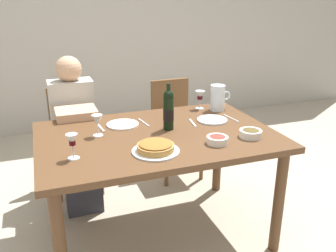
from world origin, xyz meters
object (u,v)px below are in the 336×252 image
object	(u,v)px
wine_glass_left_diner	(72,141)
dinner_plate_right_setting	(212,120)
salad_bowl	(217,139)
diner_left	(75,128)
wine_bottle	(168,110)
water_pitcher	(218,99)
baked_tart	(156,147)
dining_table	(157,147)
olive_bowl	(251,133)
chair_right	(174,122)
wine_glass_centre	(97,121)
dinner_plate_left_setting	(123,125)
wine_glass_right_diner	(200,96)
chair_left	(73,132)

from	to	relation	value
wine_glass_left_diner	dinner_plate_right_setting	size ratio (longest dim) A/B	0.67
salad_bowl	diner_left	world-z (taller)	diner_left
wine_bottle	diner_left	bearing A→B (deg)	131.26
water_pitcher	diner_left	xyz separation A→B (m)	(-1.04, 0.36, -0.23)
baked_tart	dining_table	bearing A→B (deg)	70.20
water_pitcher	dinner_plate_right_setting	xyz separation A→B (m)	(-0.15, -0.21, -0.08)
baked_tart	salad_bowl	bearing A→B (deg)	-1.05
olive_bowl	chair_right	distance (m)	1.17
baked_tart	wine_glass_centre	world-z (taller)	wine_glass_centre
olive_bowl	diner_left	world-z (taller)	diner_left
dinner_plate_left_setting	dining_table	bearing A→B (deg)	-53.25
wine_glass_right_diner	diner_left	xyz separation A→B (m)	(-0.93, 0.28, -0.25)
salad_bowl	wine_glass_centre	size ratio (longest dim) A/B	0.94
dining_table	baked_tart	distance (m)	0.31
wine_bottle	wine_glass_right_diner	world-z (taller)	wine_bottle
water_pitcher	dinner_plate_left_setting	size ratio (longest dim) A/B	0.90
diner_left	wine_glass_centre	bearing A→B (deg)	98.08
wine_glass_right_diner	chair_left	size ratio (longest dim) A/B	0.16
olive_bowl	wine_glass_centre	bearing A→B (deg)	158.65
water_pitcher	wine_glass_centre	xyz separation A→B (m)	(-0.95, -0.22, 0.01)
wine_bottle	chair_left	world-z (taller)	wine_bottle
chair_left	salad_bowl	bearing A→B (deg)	121.30
chair_right	water_pitcher	bearing A→B (deg)	102.96
wine_glass_left_diner	wine_glass_centre	distance (m)	0.35
wine_bottle	dinner_plate_left_setting	xyz separation A→B (m)	(-0.27, 0.17, -0.13)
wine_glass_centre	water_pitcher	bearing A→B (deg)	13.29
dining_table	wine_glass_left_diner	size ratio (longest dim) A/B	10.56
wine_glass_right_diner	diner_left	size ratio (longest dim) A/B	0.12
salad_bowl	wine_bottle	bearing A→B (deg)	119.99
water_pitcher	diner_left	bearing A→B (deg)	160.91
dinner_plate_right_setting	dining_table	bearing A→B (deg)	-166.29
dining_table	wine_glass_left_diner	xyz separation A→B (m)	(-0.54, -0.20, 0.19)
olive_bowl	wine_glass_centre	xyz separation A→B (m)	(-0.89, 0.35, 0.07)
chair_left	olive_bowl	bearing A→B (deg)	129.46
wine_glass_centre	dinner_plate_left_setting	bearing A→B (deg)	35.22
wine_bottle	chair_left	distance (m)	1.09
wine_glass_left_diner	diner_left	xyz separation A→B (m)	(0.09, 0.88, -0.25)
baked_tart	wine_glass_right_diner	bearing A→B (deg)	49.17
baked_tart	wine_glass_right_diner	world-z (taller)	wine_glass_right_diner
water_pitcher	baked_tart	bearing A→B (deg)	-139.48
dinner_plate_right_setting	diner_left	world-z (taller)	diner_left
olive_bowl	wine_glass_right_diner	size ratio (longest dim) A/B	0.98
wine_bottle	wine_glass_centre	distance (m)	0.46
water_pitcher	olive_bowl	world-z (taller)	water_pitcher
chair_right	dinner_plate_right_setting	bearing A→B (deg)	88.33
wine_glass_left_diner	baked_tart	bearing A→B (deg)	-8.83
olive_bowl	dinner_plate_left_setting	world-z (taller)	olive_bowl
dining_table	diner_left	distance (m)	0.82
salad_bowl	wine_glass_centre	distance (m)	0.75
water_pitcher	wine_glass_right_diner	distance (m)	0.14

